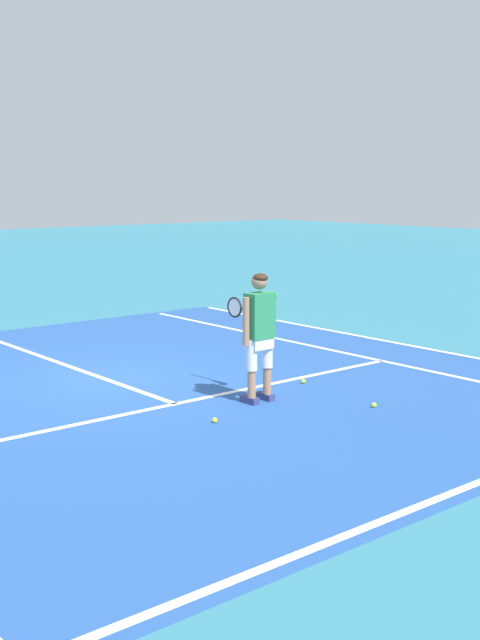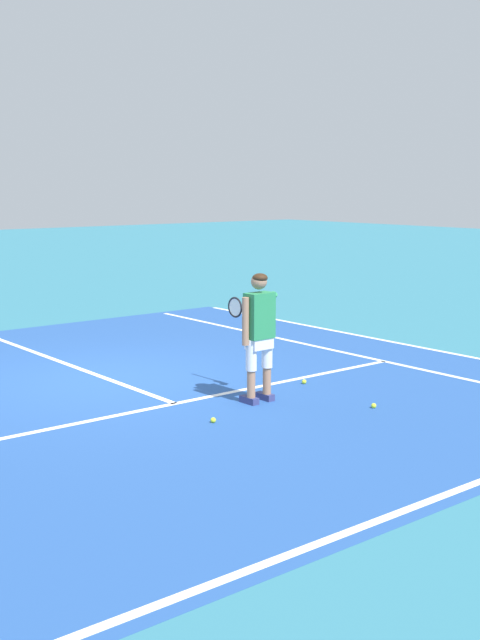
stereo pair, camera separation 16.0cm
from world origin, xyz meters
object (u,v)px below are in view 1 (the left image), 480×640
tennis_player (259,328)px  tennis_ball_near_feet (215,420)px  tennis_ball_by_baseline (303,381)px  tennis_ball_mid_court (374,405)px

tennis_player → tennis_ball_near_feet: bearing=-159.1°
tennis_ball_by_baseline → tennis_ball_mid_court: bearing=-97.2°
tennis_player → tennis_ball_by_baseline: size_ratio=25.95×
tennis_ball_near_feet → tennis_ball_by_baseline: bearing=18.2°
tennis_ball_near_feet → tennis_ball_mid_court: (2.00, -0.78, 0.00)m
tennis_ball_near_feet → tennis_ball_mid_court: size_ratio=1.00×
tennis_ball_by_baseline → tennis_ball_mid_court: (-0.19, -1.50, 0.00)m
tennis_player → tennis_ball_by_baseline: 1.52m
tennis_ball_near_feet → tennis_ball_mid_court: 2.14m
tennis_ball_near_feet → tennis_ball_by_baseline: (2.19, 0.72, 0.00)m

